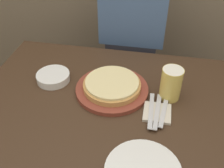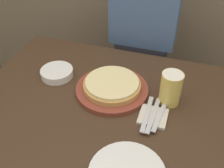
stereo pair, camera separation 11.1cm
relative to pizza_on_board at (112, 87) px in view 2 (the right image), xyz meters
The scene contains 9 objects.
dining_table 0.42m from the pizza_on_board, 82.22° to the right, with size 1.20×0.89×0.77m.
pizza_on_board is the anchor object (origin of this frame).
beer_glass 0.25m from the pizza_on_board, ahead, with size 0.09×0.09×0.14m.
side_bowl 0.28m from the pizza_on_board, behind, with size 0.15×0.15×0.04m.
napkin_stack 0.23m from the pizza_on_board, 27.11° to the right, with size 0.11×0.11×0.01m.
fork 0.21m from the pizza_on_board, 30.25° to the right, with size 0.02×0.20×0.00m.
dinner_knife 0.23m from the pizza_on_board, 27.11° to the right, with size 0.03×0.21×0.00m.
spoon 0.25m from the pizza_on_board, 24.53° to the right, with size 0.04×0.17×0.00m.
diner_person 0.55m from the pizza_on_board, 87.40° to the left, with size 0.37×0.20×1.35m.
Camera 2 is at (0.26, -0.75, 1.53)m, focal length 42.00 mm.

